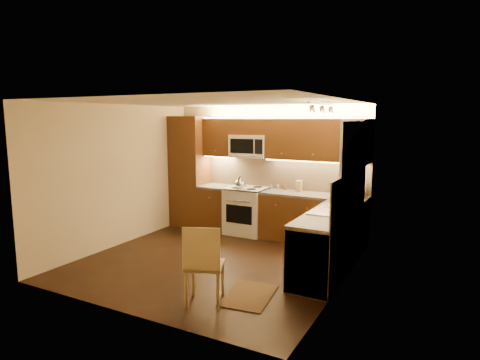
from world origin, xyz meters
The scene contains 37 objects.
floor centered at (0.00, 0.00, 0.00)m, with size 4.00×4.00×0.01m, color black.
ceiling centered at (0.00, 0.00, 2.50)m, with size 4.00×4.00×0.01m, color beige.
wall_back centered at (0.00, 2.00, 1.25)m, with size 4.00×0.01×2.50m, color beige.
wall_front centered at (0.00, -2.00, 1.25)m, with size 4.00×0.01×2.50m, color beige.
wall_left centered at (-2.00, 0.00, 1.25)m, with size 0.01×4.00×2.50m, color beige.
wall_right centered at (2.00, 0.00, 1.25)m, with size 0.01×4.00×2.50m, color beige.
pantry centered at (-1.65, 1.70, 1.15)m, with size 0.70×0.60×2.30m, color #49270F.
base_cab_back_left centered at (-0.99, 1.70, 0.43)m, with size 0.62×0.60×0.86m, color #49270F.
counter_back_left centered at (-0.99, 1.70, 0.88)m, with size 0.62×0.60×0.04m, color #3D3A37.
base_cab_back_right centered at (1.04, 1.70, 0.43)m, with size 1.92×0.60×0.86m, color #49270F.
counter_back_right centered at (1.04, 1.70, 0.88)m, with size 1.92×0.60×0.04m, color #3D3A37.
base_cab_right centered at (1.70, 0.40, 0.43)m, with size 0.60×2.00×0.86m, color #49270F.
counter_right centered at (1.70, 0.40, 0.88)m, with size 0.60×2.00×0.04m, color #3D3A37.
dishwasher centered at (1.70, -0.30, 0.43)m, with size 0.58×0.60×0.84m, color silver.
backsplash_back centered at (0.35, 1.99, 1.20)m, with size 3.30×0.02×0.60m, color tan.
backsplash_right centered at (1.99, 0.40, 1.20)m, with size 0.02×2.00×0.60m, color tan.
upper_cab_back_left centered at (-0.99, 1.82, 1.88)m, with size 0.62×0.35×0.75m, color #49270F.
upper_cab_back_right centered at (1.04, 1.82, 1.88)m, with size 1.92×0.35×0.75m, color #49270F.
upper_cab_bridge centered at (-0.30, 1.82, 2.09)m, with size 0.76×0.35×0.31m, color #49270F.
upper_cab_right_corner centered at (1.82, 1.40, 1.88)m, with size 0.35×0.50×0.75m, color #49270F.
stove centered at (-0.30, 1.68, 0.46)m, with size 0.76×0.65×0.92m, color silver, non-canonical shape.
microwave centered at (-0.30, 1.81, 1.72)m, with size 0.76×0.38×0.44m, color silver, non-canonical shape.
window_frame centered at (1.99, 0.55, 1.60)m, with size 0.03×1.44×1.24m, color silver.
window_blinds centered at (1.97, 0.55, 1.60)m, with size 0.02×1.36×1.16m, color silver.
sink centered at (1.70, 0.55, 0.98)m, with size 0.52×0.86×0.15m, color silver, non-canonical shape.
faucet centered at (1.88, 0.55, 1.05)m, with size 0.20×0.04×0.30m, color silver, non-canonical shape.
track_light_bar centered at (1.55, 0.40, 2.46)m, with size 0.04×1.20×0.03m, color silver.
kettle centered at (-0.36, 1.51, 1.04)m, with size 0.21×0.21×0.24m, color silver, non-canonical shape.
toaster_oven centered at (1.74, 1.77, 1.03)m, with size 0.42×0.32×0.25m, color silver.
knife_block centered at (0.71, 1.85, 1.00)m, with size 0.09×0.15×0.21m, color olive.
spice_jar_a centered at (0.27, 1.90, 0.95)m, with size 0.04×0.04×0.10m, color silver.
spice_jar_b centered at (0.43, 1.86, 0.95)m, with size 0.04×0.04×0.09m, color brown.
spice_jar_c centered at (0.14, 1.87, 0.95)m, with size 0.05×0.05×0.09m, color silver.
spice_jar_d centered at (0.39, 1.92, 0.95)m, with size 0.05×0.05×0.10m, color brown.
soap_bottle centered at (1.82, 1.28, 0.99)m, with size 0.09×0.09×0.19m, color silver.
rug centered at (1.06, -0.90, 0.01)m, with size 0.57×0.86×0.01m, color black.
dining_chair centered at (0.66, -1.32, 0.50)m, with size 0.44×0.44×1.01m, color olive, non-canonical shape.
Camera 1 is at (3.29, -5.36, 2.26)m, focal length 30.73 mm.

